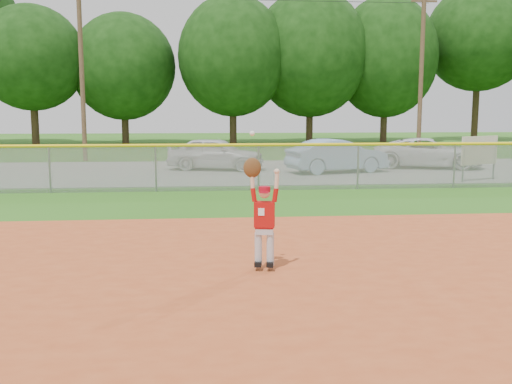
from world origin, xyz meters
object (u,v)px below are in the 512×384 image
(car_blue, at_px, (337,156))
(sponsor_sign, at_px, (479,152))
(car_white_a, at_px, (216,154))
(car_white_b, at_px, (428,153))
(ballplayer, at_px, (263,213))

(car_blue, distance_m, sponsor_sign, 5.66)
(sponsor_sign, bearing_deg, car_white_a, 153.19)
(sponsor_sign, bearing_deg, car_white_b, 89.69)
(car_white_a, distance_m, sponsor_sign, 10.77)
(car_white_a, bearing_deg, sponsor_sign, -101.06)
(car_white_b, bearing_deg, sponsor_sign, -163.12)
(car_blue, bearing_deg, sponsor_sign, -141.96)
(car_white_a, height_order, sponsor_sign, sponsor_sign)
(car_white_a, distance_m, car_blue, 5.28)
(car_white_a, height_order, car_blue, car_white_a)
(car_white_b, height_order, ballplayer, ballplayer)
(sponsor_sign, relative_size, ballplayer, 0.80)
(car_white_a, relative_size, car_white_b, 0.87)
(sponsor_sign, height_order, ballplayer, ballplayer)
(car_white_b, bearing_deg, car_blue, 126.55)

